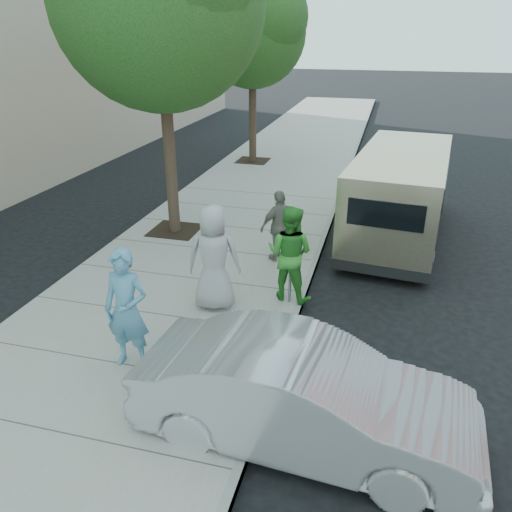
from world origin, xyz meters
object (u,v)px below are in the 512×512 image
person_officer (127,310)px  person_green_shirt (290,253)px  tree_far (254,27)px  sedan (304,397)px  person_gray_shirt (214,258)px  parking_meter (291,256)px  person_striped_polo (280,226)px  van (400,193)px

person_officer → person_green_shirt: (1.91, 2.66, -0.03)m
tree_far → sedan: bearing=-72.5°
tree_far → person_gray_shirt: 11.78m
person_officer → sedan: bearing=-14.9°
tree_far → parking_meter: 11.64m
sedan → person_officer: (-2.78, 0.75, 0.40)m
person_officer → person_gray_shirt: person_gray_shirt is taller
sedan → person_striped_polo: person_striped_polo is taller
parking_meter → sedan: parking_meter is taller
tree_far → parking_meter: bearing=-71.4°
tree_far → person_striped_polo: size_ratio=4.07×
parking_meter → person_green_shirt: person_green_shirt is taller
van → person_striped_polo: bearing=-130.0°
tree_far → person_gray_shirt: tree_far is taller
sedan → person_green_shirt: bearing=18.4°
person_gray_shirt → person_green_shirt: bearing=-164.6°
person_officer → person_striped_polo: person_officer is taller
van → person_gray_shirt: (-3.20, -4.68, -0.03)m
van → person_striped_polo: (-2.50, -2.38, -0.21)m
person_officer → person_gray_shirt: (0.66, 1.99, 0.03)m
sedan → person_gray_shirt: person_gray_shirt is taller
person_striped_polo → person_green_shirt: bearing=67.2°
tree_far → person_officer: (1.54, -12.94, -3.78)m
tree_far → parking_meter: size_ratio=4.93×
tree_far → sedan: (4.33, -13.69, -4.18)m
person_gray_shirt → person_striped_polo: size_ratio=1.23×
van → person_striped_polo: van is taller
van → person_gray_shirt: van is taller
tree_far → person_gray_shirt: bearing=-78.6°
person_green_shirt → person_gray_shirt: (-1.25, -0.67, 0.06)m
van → sedan: bearing=-91.9°
sedan → person_gray_shirt: bearing=41.8°
person_officer → person_striped_polo: 4.51m
tree_far → person_gray_shirt: size_ratio=3.30×
parking_meter → person_gray_shirt: bearing=-158.7°
van → person_officer: (-3.86, -6.68, -0.06)m
person_green_shirt → person_striped_polo: 1.72m
person_officer → parking_meter: bearing=52.1°
sedan → person_green_shirt: 3.54m
sedan → person_striped_polo: 5.24m
person_gray_shirt → person_striped_polo: person_gray_shirt is taller
tree_far → person_striped_polo: (2.91, -8.65, -3.94)m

